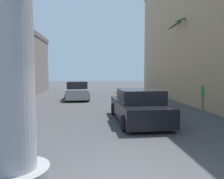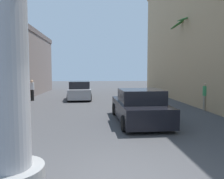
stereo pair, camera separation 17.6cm
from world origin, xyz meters
The scene contains 8 objects.
ground_plane centered at (0.00, 10.00, 0.00)m, with size 87.45×87.45×0.00m, color #424244.
street_lamp centered at (6.24, 7.14, 4.05)m, with size 2.71×0.28×6.59m.
car_lead centered at (1.36, 5.71, 0.70)m, with size 2.26×4.90×1.56m.
car_far centered at (-2.10, 14.66, 0.74)m, with size 2.16×4.36×1.56m.
palm_tree_mid_left centered at (-6.55, 9.88, 5.38)m, with size 3.46×3.19×9.01m.
palm_tree_mid_right centered at (6.52, 11.82, 3.94)m, with size 3.04×3.17×6.58m.
pedestrian_mid_right centered at (6.04, 8.49, 1.01)m, with size 0.45×0.45×1.72m.
pedestrian_far_left centered at (-5.93, 13.98, 1.01)m, with size 0.47×0.47×1.72m.
Camera 2 is at (-0.65, -4.38, 2.35)m, focal length 35.00 mm.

